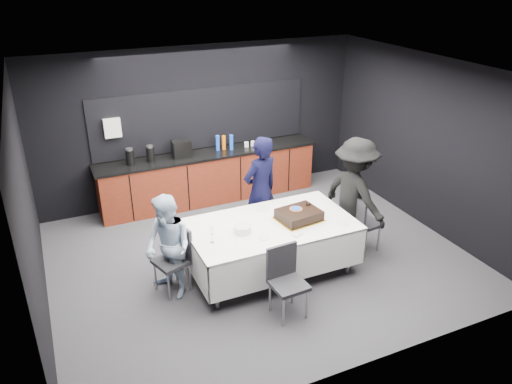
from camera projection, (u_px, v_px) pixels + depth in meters
ground at (259, 257)px, 7.60m from camera, size 6.00×6.00×0.00m
room_shell at (259, 141)px, 6.81m from camera, size 6.04×5.04×2.82m
kitchenette at (208, 173)px, 9.19m from camera, size 4.10×0.64×2.05m
party_table at (271, 232)px, 7.00m from camera, size 2.32×1.32×0.78m
cake_assembly at (299, 215)px, 7.01m from camera, size 0.66×0.56×0.18m
plate_stack at (242, 229)px, 6.70m from camera, size 0.24×0.24×0.10m
loose_plate_near at (264, 237)px, 6.59m from camera, size 0.18×0.18×0.01m
loose_plate_right_a at (308, 207)px, 7.38m from camera, size 0.20×0.20×0.01m
loose_plate_right_b at (343, 223)px, 6.95m from camera, size 0.20×0.20×0.01m
loose_plate_far at (262, 209)px, 7.34m from camera, size 0.21×0.21×0.01m
fork_pile at (297, 234)px, 6.64m from camera, size 0.17×0.14×0.02m
champagne_flute at (211, 232)px, 6.41m from camera, size 0.06×0.06×0.22m
chair_left at (176, 254)px, 6.67m from camera, size 0.53×0.53×0.92m
chair_right at (361, 220)px, 7.56m from camera, size 0.46×0.46×0.92m
chair_near at (286, 276)px, 6.21m from camera, size 0.44×0.44×0.92m
person_center at (260, 191)px, 7.67m from camera, size 0.74×0.59×1.76m
person_left at (168, 247)px, 6.48m from camera, size 0.77×0.85×1.44m
person_right at (355, 195)px, 7.51m from camera, size 0.88×1.26×1.79m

